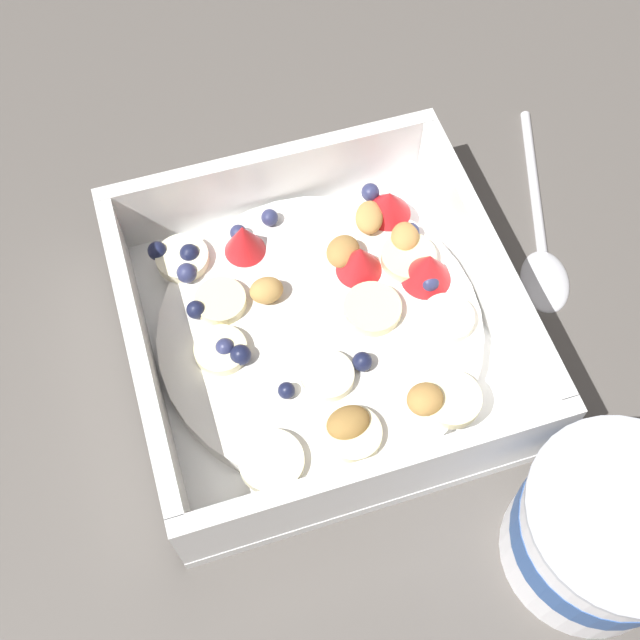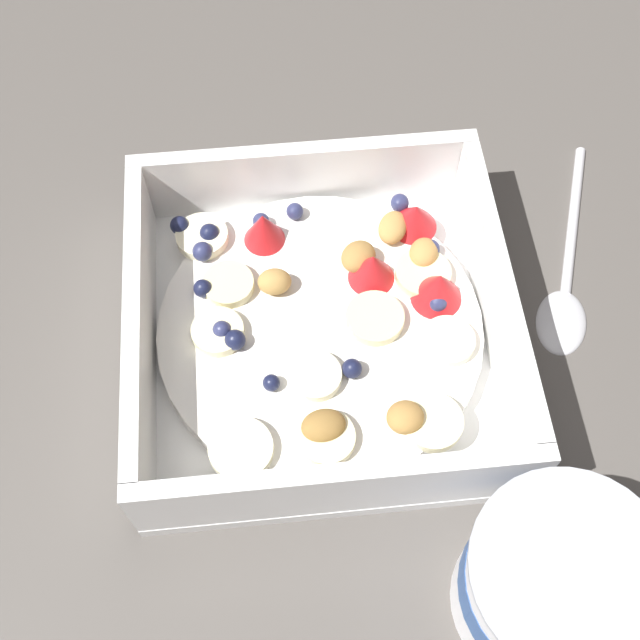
% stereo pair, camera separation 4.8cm
% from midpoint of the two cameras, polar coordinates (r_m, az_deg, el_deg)
% --- Properties ---
extents(ground_plane, '(2.40, 2.40, 0.00)m').
position_cam_midpoint_polar(ground_plane, '(0.51, 3.42, -1.87)').
color(ground_plane, '#56514C').
extents(fruit_bowl, '(0.22, 0.22, 0.06)m').
position_cam_midpoint_polar(fruit_bowl, '(0.49, 3.03, -0.65)').
color(fruit_bowl, white).
rests_on(fruit_bowl, ground).
extents(spoon, '(0.08, 0.17, 0.01)m').
position_cam_midpoint_polar(spoon, '(0.56, 19.36, 1.91)').
color(spoon, silver).
rests_on(spoon, ground).
extents(yogurt_cup, '(0.10, 0.10, 0.08)m').
position_cam_midpoint_polar(yogurt_cup, '(0.44, 19.26, -17.53)').
color(yogurt_cup, white).
rests_on(yogurt_cup, ground).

